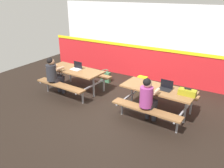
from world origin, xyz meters
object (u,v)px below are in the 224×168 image
object	(u,v)px
student_nearer	(54,73)
laptop_dark	(165,88)
toolbox_grey	(187,92)
tote_bag_bright	(105,77)
student_further	(148,97)
backpack_dark	(142,83)
picnic_table_left	(75,74)
laptop_silver	(77,68)
picnic_table_right	(158,94)

from	to	relation	value
student_nearer	laptop_dark	bearing A→B (deg)	8.69
student_nearer	toolbox_grey	distance (m)	3.82
toolbox_grey	tote_bag_bright	world-z (taller)	toolbox_grey
student_further	backpack_dark	size ratio (longest dim) A/B	2.74
picnic_table_left	laptop_silver	size ratio (longest dim) A/B	5.59
student_nearer	student_further	distance (m)	3.03
picnic_table_right	toolbox_grey	size ratio (longest dim) A/B	4.65
picnic_table_right	student_further	size ratio (longest dim) A/B	1.54
student_nearer	laptop_silver	xyz separation A→B (m)	(0.41, 0.57, 0.08)
laptop_dark	tote_bag_bright	bearing A→B (deg)	154.45
student_further	student_nearer	bearing A→B (deg)	178.40
student_nearer	backpack_dark	bearing A→B (deg)	39.74
laptop_silver	backpack_dark	distance (m)	2.15
laptop_silver	student_further	bearing A→B (deg)	-14.03
picnic_table_right	backpack_dark	xyz separation A→B (m)	(-0.97, 1.28, -0.36)
laptop_dark	tote_bag_bright	size ratio (longest dim) A/B	0.77
laptop_dark	toolbox_grey	distance (m)	0.54
picnic_table_left	laptop_silver	bearing A→B (deg)	36.76
laptop_silver	picnic_table_left	bearing A→B (deg)	-143.24
picnic_table_left	laptop_silver	xyz separation A→B (m)	(0.05, 0.03, 0.21)
laptop_silver	tote_bag_bright	xyz separation A→B (m)	(0.33, 1.13, -0.59)
laptop_dark	tote_bag_bright	xyz separation A→B (m)	(-2.52, 1.20, -0.59)
toolbox_grey	laptop_dark	bearing A→B (deg)	172.60
student_further	toolbox_grey	size ratio (longest dim) A/B	3.02
picnic_table_right	toolbox_grey	distance (m)	0.75
picnic_table_left	picnic_table_right	size ratio (longest dim) A/B	1.00
student_nearer	laptop_silver	world-z (taller)	student_nearer
backpack_dark	picnic_table_left	bearing A→B (deg)	-145.07
tote_bag_bright	picnic_table_left	bearing A→B (deg)	-107.74
laptop_dark	backpack_dark	size ratio (longest dim) A/B	0.76
student_nearer	backpack_dark	xyz separation A→B (m)	(2.11, 1.75, -0.49)
picnic_table_left	laptop_dark	xyz separation A→B (m)	(2.89, -0.04, 0.21)
student_further	laptop_silver	world-z (taller)	student_further
student_further	backpack_dark	xyz separation A→B (m)	(-0.92, 1.84, -0.49)
picnic_table_left	backpack_dark	distance (m)	2.16
picnic_table_left	picnic_table_right	distance (m)	2.71
laptop_silver	backpack_dark	xyz separation A→B (m)	(1.70, 1.18, -0.57)
picnic_table_left	student_further	bearing A→B (deg)	-13.09
picnic_table_right	laptop_dark	distance (m)	0.28
toolbox_grey	backpack_dark	bearing A→B (deg)	141.72
backpack_dark	tote_bag_bright	size ratio (longest dim) A/B	1.02
backpack_dark	tote_bag_bright	xyz separation A→B (m)	(-1.37, -0.05, -0.02)
tote_bag_bright	toolbox_grey	bearing A→B (deg)	-22.61
student_nearer	toolbox_grey	bearing A→B (deg)	6.43
picnic_table_left	student_further	world-z (taller)	student_further
picnic_table_left	picnic_table_right	bearing A→B (deg)	-1.38
picnic_table_left	backpack_dark	size ratio (longest dim) A/B	4.23
picnic_table_right	backpack_dark	world-z (taller)	picnic_table_right
student_nearer	tote_bag_bright	bearing A→B (deg)	66.55
backpack_dark	tote_bag_bright	distance (m)	1.37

